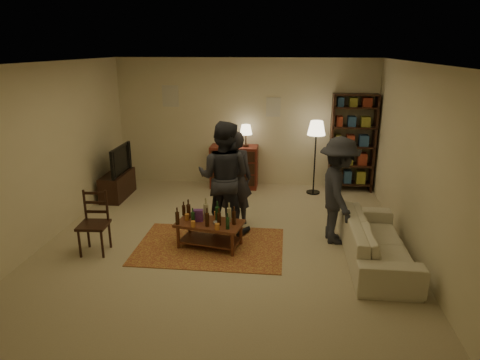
# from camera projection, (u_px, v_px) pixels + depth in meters

# --- Properties ---
(floor) EXTENTS (6.00, 6.00, 0.00)m
(floor) POSITION_uv_depth(u_px,v_px,m) (226.00, 241.00, 6.69)
(floor) COLOR #C6B793
(floor) RESTS_ON ground
(room_shell) EXTENTS (6.00, 6.00, 6.00)m
(room_shell) POSITION_uv_depth(u_px,v_px,m) (214.00, 101.00, 9.05)
(room_shell) COLOR beige
(room_shell) RESTS_ON ground
(rug) EXTENTS (2.20, 1.50, 0.01)m
(rug) POSITION_uv_depth(u_px,v_px,m) (210.00, 246.00, 6.51)
(rug) COLOR maroon
(rug) RESTS_ON ground
(coffee_table) EXTENTS (1.06, 0.71, 0.74)m
(coffee_table) POSITION_uv_depth(u_px,v_px,m) (209.00, 224.00, 6.41)
(coffee_table) COLOR brown
(coffee_table) RESTS_ON ground
(dining_chair) EXTENTS (0.43, 0.43, 0.94)m
(dining_chair) POSITION_uv_depth(u_px,v_px,m) (95.00, 220.00, 6.24)
(dining_chair) COLOR black
(dining_chair) RESTS_ON ground
(tv_stand) EXTENTS (0.40, 1.00, 1.06)m
(tv_stand) POSITION_uv_depth(u_px,v_px,m) (117.00, 179.00, 8.54)
(tv_stand) COLOR black
(tv_stand) RESTS_ON ground
(dresser) EXTENTS (1.00, 0.50, 1.36)m
(dresser) POSITION_uv_depth(u_px,v_px,m) (235.00, 166.00, 9.15)
(dresser) COLOR maroon
(dresser) RESTS_ON ground
(bookshelf) EXTENTS (0.90, 0.34, 2.02)m
(bookshelf) POSITION_uv_depth(u_px,v_px,m) (352.00, 142.00, 8.79)
(bookshelf) COLOR black
(bookshelf) RESTS_ON ground
(floor_lamp) EXTENTS (0.36, 0.36, 1.51)m
(floor_lamp) POSITION_uv_depth(u_px,v_px,m) (316.00, 133.00, 8.51)
(floor_lamp) COLOR black
(floor_lamp) RESTS_ON ground
(sofa) EXTENTS (0.81, 2.08, 0.61)m
(sofa) POSITION_uv_depth(u_px,v_px,m) (377.00, 241.00, 5.99)
(sofa) COLOR beige
(sofa) RESTS_ON ground
(person_left) EXTENTS (0.64, 0.48, 1.62)m
(person_left) POSITION_uv_depth(u_px,v_px,m) (235.00, 178.00, 7.16)
(person_left) COLOR #292830
(person_left) RESTS_ON ground
(person_right) EXTENTS (0.99, 0.84, 1.82)m
(person_right) POSITION_uv_depth(u_px,v_px,m) (224.00, 178.00, 6.83)
(person_right) COLOR #25252C
(person_right) RESTS_ON ground
(person_by_sofa) EXTENTS (0.73, 1.13, 1.65)m
(person_by_sofa) POSITION_uv_depth(u_px,v_px,m) (338.00, 191.00, 6.47)
(person_by_sofa) COLOR #27282F
(person_by_sofa) RESTS_ON ground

